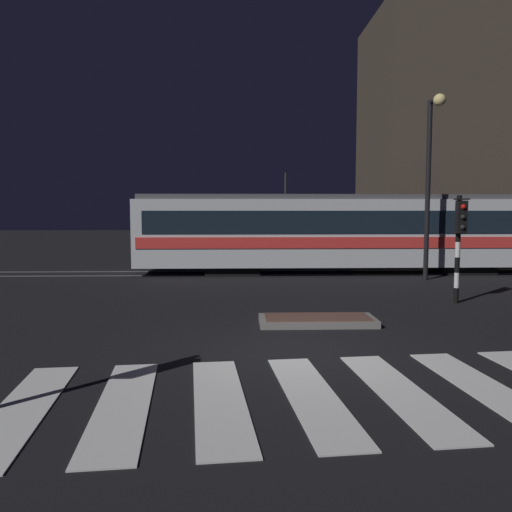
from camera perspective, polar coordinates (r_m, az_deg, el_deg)
The scene contains 9 objects.
ground_plane at distance 9.90m, azimuth 4.16°, elevation -10.36°, with size 120.00×120.00×0.00m, color black.
rail_near at distance 21.13m, azimuth 0.87°, elevation -2.08°, with size 80.00×0.12×0.03m, color #59595E.
rail_far at distance 22.56m, azimuth 0.69°, elevation -1.64°, with size 80.00×0.12×0.03m, color #59595E.
crosswalk_zebra at distance 7.70m, azimuth 6.05°, elevation -14.83°, with size 8.78×4.38×0.02m.
traffic_island at distance 12.26m, azimuth 6.66°, elevation -6.95°, with size 2.66×1.11×0.18m.
traffic_light_corner_far_right at distance 15.67m, azimuth 21.21°, elevation 2.38°, with size 0.36×0.42×3.03m.
street_lamp_trackside_right at distance 20.50m, azimuth 18.46°, elevation 9.38°, with size 0.44×1.21×6.68m.
tram at distance 22.15m, azimuth 9.96°, elevation 2.68°, with size 17.61×2.58×4.15m.
building_backdrop at distance 34.00m, azimuth 24.63°, elevation 11.55°, with size 14.51×8.00×13.53m, color #42382D.
Camera 1 is at (-1.03, -9.49, 2.62)m, focal length 36.89 mm.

